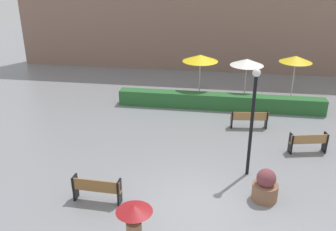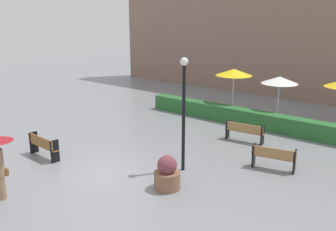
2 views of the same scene
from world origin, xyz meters
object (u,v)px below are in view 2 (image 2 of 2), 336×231
object	(u,v)px
bench_near_left	(43,145)
lamp_post	(184,103)
planter_pot	(167,174)
patio_umbrella_white	(280,80)
bench_far_right	(274,157)
patio_umbrella_yellow	(234,72)
bench_back_row	(244,131)

from	to	relation	value
bench_near_left	lamp_post	bearing A→B (deg)	26.70
planter_pot	patio_umbrella_white	bearing A→B (deg)	92.17
bench_far_right	bench_near_left	bearing A→B (deg)	-148.66
patio_umbrella_yellow	bench_far_right	bearing A→B (deg)	-48.88
bench_near_left	bench_back_row	size ratio (longest dim) A/B	0.94
bench_far_right	lamp_post	distance (m)	3.80
bench_back_row	patio_umbrella_white	size ratio (longest dim) A/B	0.73
bench_near_left	patio_umbrella_white	distance (m)	11.62
bench_back_row	bench_near_left	bearing A→B (deg)	-127.99
lamp_post	patio_umbrella_white	distance (m)	7.82
planter_pot	lamp_post	xyz separation A→B (m)	(-0.50, 1.52, 1.98)
patio_umbrella_white	bench_back_row	bearing A→B (deg)	-88.55
bench_near_left	planter_pot	bearing A→B (deg)	10.12
bench_near_left	patio_umbrella_yellow	world-z (taller)	patio_umbrella_yellow
bench_back_row	planter_pot	xyz separation A→B (m)	(0.26, -5.66, -0.01)
planter_pot	patio_umbrella_yellow	xyz separation A→B (m)	(-2.87, 9.17, 1.90)
bench_near_left	patio_umbrella_yellow	distance (m)	10.63
planter_pot	patio_umbrella_yellow	distance (m)	9.79
patio_umbrella_yellow	lamp_post	bearing A→B (deg)	-72.80
bench_near_left	bench_back_row	distance (m)	8.42
patio_umbrella_white	planter_pot	bearing A→B (deg)	-87.83
lamp_post	bench_back_row	bearing A→B (deg)	86.75
bench_far_right	lamp_post	size ratio (longest dim) A/B	0.39
lamp_post	patio_umbrella_white	size ratio (longest dim) A/B	1.68
bench_near_left	bench_back_row	xyz separation A→B (m)	(5.18, 6.63, -0.02)
bench_near_left	bench_far_right	bearing A→B (deg)	31.34
planter_pot	patio_umbrella_white	xyz separation A→B (m)	(-0.35, 9.33, 1.73)
bench_near_left	patio_umbrella_white	size ratio (longest dim) A/B	0.69
bench_back_row	patio_umbrella_white	world-z (taller)	patio_umbrella_white
planter_pot	patio_umbrella_yellow	world-z (taller)	patio_umbrella_yellow
bench_far_right	planter_pot	distance (m)	4.11
bench_far_right	patio_umbrella_yellow	size ratio (longest dim) A/B	0.62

